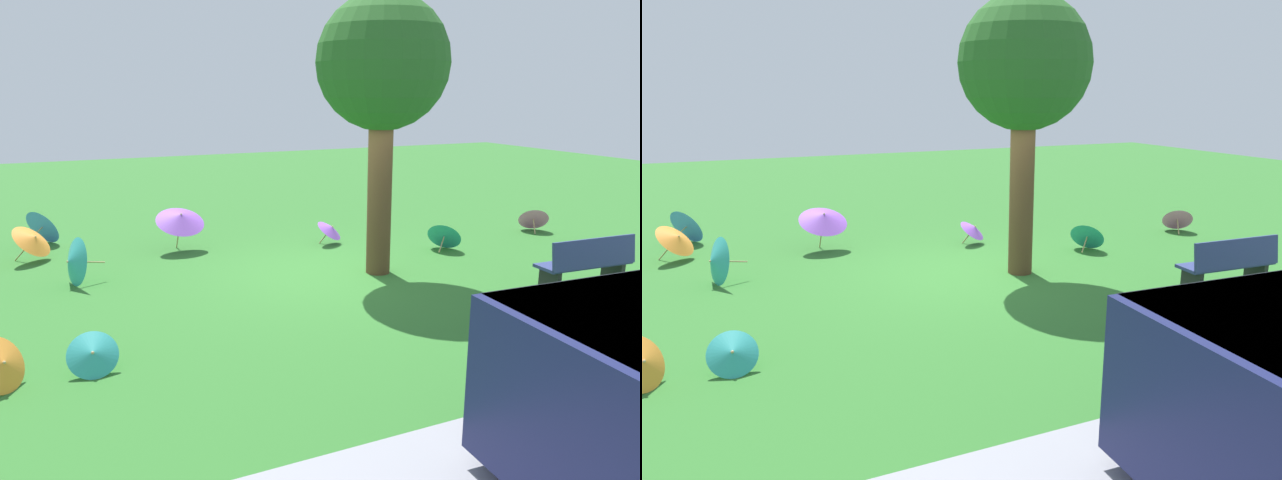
# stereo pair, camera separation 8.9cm
# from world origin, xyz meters

# --- Properties ---
(ground) EXTENTS (40.00, 40.00, 0.00)m
(ground) POSITION_xyz_m (0.00, 0.00, 0.00)
(ground) COLOR #2D6B28
(park_bench) EXTENTS (1.62, 0.57, 0.90)m
(park_bench) POSITION_xyz_m (-3.25, 2.64, 0.47)
(park_bench) COLOR navy
(park_bench) RESTS_ON ground
(shade_tree) EXTENTS (2.19, 2.19, 4.63)m
(shade_tree) POSITION_xyz_m (-0.82, 0.36, 3.44)
(shade_tree) COLOR brown
(shade_tree) RESTS_ON ground
(parasol_orange_0) EXTENTS (0.71, 0.73, 0.62)m
(parasol_orange_0) POSITION_xyz_m (4.93, 2.43, 0.31)
(parasol_orange_0) COLOR tan
(parasol_orange_0) RESTS_ON ground
(parasol_teal_1) EXTENTS (0.82, 0.84, 0.63)m
(parasol_teal_1) POSITION_xyz_m (-2.81, -0.43, 0.31)
(parasol_teal_1) COLOR tan
(parasol_teal_1) RESTS_ON ground
(parasol_purple_0) EXTENTS (1.07, 1.06, 0.96)m
(parasol_purple_0) POSITION_xyz_m (1.98, -2.48, 0.67)
(parasol_purple_0) COLOR tan
(parasol_purple_0) RESTS_ON ground
(parasol_orange_1) EXTENTS (0.93, 0.97, 0.74)m
(parasol_orange_1) POSITION_xyz_m (4.62, -2.85, 0.43)
(parasol_orange_1) COLOR tan
(parasol_orange_1) RESTS_ON ground
(parasol_blue_1) EXTENTS (0.86, 0.89, 0.76)m
(parasol_blue_1) POSITION_xyz_m (4.42, -4.26, 0.38)
(parasol_blue_1) COLOR tan
(parasol_blue_1) RESTS_ON ground
(parasol_teal_2) EXTENTS (0.78, 0.86, 0.81)m
(parasol_teal_2) POSITION_xyz_m (4.05, -1.04, 0.41)
(parasol_teal_2) COLOR tan
(parasol_teal_2) RESTS_ON ground
(parasol_teal_3) EXTENTS (0.57, 0.50, 0.49)m
(parasol_teal_3) POSITION_xyz_m (4.03, 2.43, 0.25)
(parasol_teal_3) COLOR tan
(parasol_teal_3) RESTS_ON ground
(parasol_pink_0) EXTENTS (0.84, 0.80, 0.61)m
(parasol_pink_0) POSITION_xyz_m (-5.60, -0.97, 0.31)
(parasol_pink_0) COLOR tan
(parasol_pink_0) RESTS_ON ground
(parasol_purple_2) EXTENTS (0.77, 0.77, 0.55)m
(parasol_purple_2) POSITION_xyz_m (-0.91, -1.74, 0.33)
(parasol_purple_2) COLOR tan
(parasol_purple_2) RESTS_ON ground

